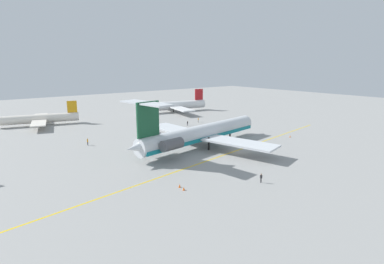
% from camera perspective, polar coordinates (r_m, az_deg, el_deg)
% --- Properties ---
extents(ground, '(309.21, 309.21, 0.00)m').
position_cam_1_polar(ground, '(72.22, 8.66, -3.77)').
color(ground, gray).
extents(main_jetliner, '(43.95, 39.00, 12.82)m').
position_cam_1_polar(main_jetliner, '(74.52, 1.24, -0.32)').
color(main_jetliner, silver).
rests_on(main_jetliner, ground).
extents(airliner_far_left, '(25.79, 25.75, 7.78)m').
position_cam_1_polar(airliner_far_left, '(114.02, -27.07, 2.23)').
color(airliner_far_left, silver).
rests_on(airliner_far_left, ground).
extents(airliner_mid_left, '(31.24, 31.07, 9.35)m').
position_cam_1_polar(airliner_mid_left, '(130.54, -3.90, 4.97)').
color(airliner_mid_left, white).
rests_on(airliner_mid_left, ground).
extents(ground_crew_near_nose, '(0.33, 0.32, 1.69)m').
position_cam_1_polar(ground_crew_near_nose, '(107.37, 1.18, 2.40)').
color(ground_crew_near_nose, black).
rests_on(ground_crew_near_nose, ground).
extents(ground_crew_near_tail, '(0.33, 0.32, 1.67)m').
position_cam_1_polar(ground_crew_near_tail, '(54.70, 12.85, -8.23)').
color(ground_crew_near_tail, black).
rests_on(ground_crew_near_tail, ground).
extents(ground_crew_portside, '(0.37, 0.33, 1.82)m').
position_cam_1_polar(ground_crew_portside, '(81.42, -19.02, -1.60)').
color(ground_crew_portside, black).
rests_on(ground_crew_portside, ground).
extents(ground_crew_starboard, '(0.37, 0.26, 1.65)m').
position_cam_1_polar(ground_crew_starboard, '(101.35, -0.85, 1.76)').
color(ground_crew_starboard, black).
rests_on(ground_crew_starboard, ground).
extents(safety_cone_nose, '(0.40, 0.40, 0.55)m').
position_cam_1_polar(safety_cone_nose, '(51.77, -2.35, -10.07)').
color(safety_cone_nose, '#EA590F').
rests_on(safety_cone_nose, ground).
extents(safety_cone_wingtip, '(0.40, 0.40, 0.55)m').
position_cam_1_polar(safety_cone_wingtip, '(50.66, -1.56, -10.59)').
color(safety_cone_wingtip, '#EA590F').
rests_on(safety_cone_wingtip, ground).
extents(safety_cone_tail, '(0.40, 0.40, 0.55)m').
position_cam_1_polar(safety_cone_tail, '(89.81, 17.93, -0.80)').
color(safety_cone_tail, '#EA590F').
rests_on(safety_cone_tail, ground).
extents(taxiway_centreline, '(93.20, 14.30, 0.01)m').
position_cam_1_polar(taxiway_centreline, '(70.15, 6.36, -4.19)').
color(taxiway_centreline, gold).
rests_on(taxiway_centreline, ground).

